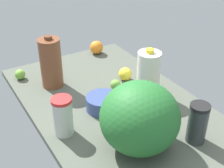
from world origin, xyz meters
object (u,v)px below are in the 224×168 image
at_px(lime_by_jug, 20,74).
at_px(lime_far_back, 115,85).
at_px(milk_jug, 148,74).
at_px(orange_beside_bowl, 96,47).
at_px(watermelon, 140,118).
at_px(lemon_near_front, 125,74).
at_px(lemon_loose, 167,101).
at_px(mixing_bowl, 102,103).
at_px(shaker_bottle, 198,123).
at_px(chocolate_milk_jug, 51,63).
at_px(tumbler_cup, 63,116).

relative_size(lime_by_jug, lime_far_back, 1.05).
bearing_deg(milk_jug, orange_beside_bowl, -1.36).
xyz_separation_m(watermelon, lemon_near_front, (0.47, -0.25, -0.11)).
bearing_deg(lime_far_back, lemon_loose, -156.15).
relative_size(lemon_loose, lemon_near_front, 1.09).
xyz_separation_m(mixing_bowl, lemon_near_front, (0.17, -0.24, 0.00)).
relative_size(mixing_bowl, orange_beside_bowl, 1.84).
distance_m(milk_jug, orange_beside_bowl, 0.56).
bearing_deg(lime_by_jug, lemon_loose, -141.01).
bearing_deg(shaker_bottle, lemon_loose, -11.33).
height_order(watermelon, lemon_loose, watermelon).
height_order(shaker_bottle, lemon_loose, shaker_bottle).
distance_m(watermelon, orange_beside_bowl, 0.90).
bearing_deg(mixing_bowl, watermelon, 178.82).
relative_size(shaker_bottle, orange_beside_bowl, 2.08).
relative_size(mixing_bowl, watermelon, 0.50).
relative_size(shaker_bottle, lime_far_back, 3.27).
distance_m(lemon_near_front, orange_beside_bowl, 0.38).
xyz_separation_m(milk_jug, lime_by_jug, (0.48, 0.50, -0.09)).
bearing_deg(lemon_near_front, lime_by_jug, 57.85).
xyz_separation_m(mixing_bowl, lemon_loose, (-0.15, -0.26, 0.01)).
relative_size(lime_far_back, lemon_loose, 0.68).
bearing_deg(lemon_loose, milk_jug, 1.93).
bearing_deg(watermelon, orange_beside_bowl, -18.06).
bearing_deg(lemon_near_front, chocolate_milk_jug, 67.01).
bearing_deg(tumbler_cup, mixing_bowl, -73.05).
height_order(lime_far_back, lemon_loose, lemon_loose).
xyz_separation_m(tumbler_cup, shaker_bottle, (-0.32, -0.44, 0.00)).
bearing_deg(mixing_bowl, shaker_bottle, -151.17).
xyz_separation_m(lime_by_jug, lemon_loose, (-0.62, -0.51, 0.01)).
relative_size(watermelon, lime_by_jug, 5.50).
xyz_separation_m(chocolate_milk_jug, orange_beside_bowl, (0.23, -0.39, -0.09)).
height_order(shaker_bottle, mixing_bowl, shaker_bottle).
height_order(tumbler_cup, milk_jug, milk_jug).
relative_size(shaker_bottle, milk_jug, 0.70).
distance_m(shaker_bottle, lemon_near_front, 0.56).
relative_size(milk_jug, lemon_near_front, 3.46).
bearing_deg(shaker_bottle, watermelon, 67.75).
bearing_deg(chocolate_milk_jug, lemon_near_front, -112.99).
bearing_deg(shaker_bottle, orange_beside_bowl, -3.47).
distance_m(shaker_bottle, lime_far_back, 0.51).
bearing_deg(watermelon, lime_by_jug, 17.02).
bearing_deg(lime_far_back, tumbler_cup, 116.88).
bearing_deg(lemon_near_front, lime_far_back, 119.76).
bearing_deg(lime_far_back, orange_beside_bowl, -16.24).
bearing_deg(milk_jug, tumbler_cup, 97.53).
height_order(lime_by_jug, lemon_near_front, lemon_near_front).
distance_m(chocolate_milk_jug, lemon_loose, 0.61).
distance_m(lime_far_back, orange_beside_bowl, 0.45).
xyz_separation_m(shaker_bottle, chocolate_milk_jug, (0.71, 0.33, 0.04)).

